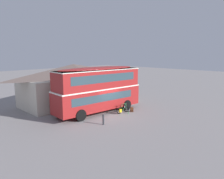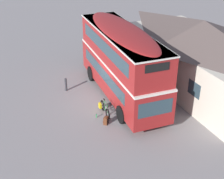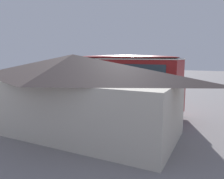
{
  "view_description": "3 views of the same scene",
  "coord_description": "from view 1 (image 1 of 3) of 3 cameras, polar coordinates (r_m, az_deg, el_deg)",
  "views": [
    {
      "loc": [
        -15.33,
        -15.28,
        6.28
      ],
      "look_at": [
        0.96,
        0.26,
        2.38
      ],
      "focal_mm": 34.87,
      "sensor_mm": 36.0,
      "label": 1
    },
    {
      "loc": [
        16.38,
        -7.76,
        10.68
      ],
      "look_at": [
        1.13,
        -0.4,
        1.52
      ],
      "focal_mm": 50.76,
      "sensor_mm": 36.0,
      "label": 2
    },
    {
      "loc": [
        -7.09,
        17.91,
        4.71
      ],
      "look_at": [
        1.13,
        -0.13,
        1.72
      ],
      "focal_mm": 35.68,
      "sensor_mm": 36.0,
      "label": 3
    }
  ],
  "objects": [
    {
      "name": "double_decker_bus",
      "position": [
        22.43,
        -3.61,
        0.47
      ],
      "size": [
        9.83,
        3.36,
        4.79
      ],
      "color": "black",
      "rests_on": "ground"
    },
    {
      "name": "backpack_on_ground",
      "position": [
        23.25,
        5.2,
        -5.22
      ],
      "size": [
        0.39,
        0.39,
        0.51
      ],
      "color": "#592D19",
      "rests_on": "ground"
    },
    {
      "name": "water_bottle_green_metal",
      "position": [
        22.5,
        4.28,
        -6.09
      ],
      "size": [
        0.07,
        0.07,
        0.26
      ],
      "color": "green",
      "rests_on": "ground"
    },
    {
      "name": "touring_bicycle",
      "position": [
        22.67,
        2.81,
        -5.29
      ],
      "size": [
        1.72,
        0.46,
        1.03
      ],
      "color": "black",
      "rests_on": "ground"
    },
    {
      "name": "pub_building",
      "position": [
        27.34,
        -9.97,
        1.65
      ],
      "size": [
        12.96,
        6.2,
        4.82
      ],
      "color": "beige",
      "rests_on": "ground"
    },
    {
      "name": "ground_plane",
      "position": [
        22.53,
        -1.21,
        -6.36
      ],
      "size": [
        120.0,
        120.0,
        0.0
      ],
      "primitive_type": "plane",
      "color": "gray"
    },
    {
      "name": "kerb_bollard",
      "position": [
        19.14,
        -2.28,
        -7.77
      ],
      "size": [
        0.16,
        0.16,
        0.97
      ],
      "color": "#333338",
      "rests_on": "ground"
    }
  ]
}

